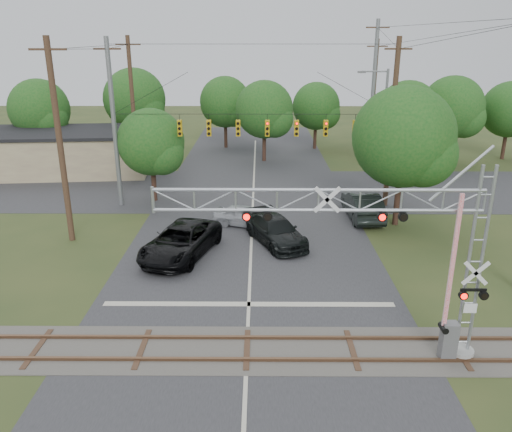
{
  "coord_description": "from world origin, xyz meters",
  "views": [
    {
      "loc": [
        0.45,
        -14.24,
        11.06
      ],
      "look_at": [
        0.31,
        7.5,
        3.5
      ],
      "focal_mm": 35.0,
      "sensor_mm": 36.0,
      "label": 1
    }
  ],
  "objects_px": {
    "streetlight": "(382,121)",
    "traffic_signal_span": "(265,126)",
    "pickup_black": "(181,241)",
    "commercial_building": "(60,151)",
    "car_dark": "(276,231)",
    "sedan_silver": "(244,216)",
    "crossing_gantry": "(380,243)"
  },
  "relations": [
    {
      "from": "car_dark",
      "to": "pickup_black",
      "type": "bearing_deg",
      "value": 175.89
    },
    {
      "from": "crossing_gantry",
      "to": "commercial_building",
      "type": "bearing_deg",
      "value": 128.02
    },
    {
      "from": "traffic_signal_span",
      "to": "commercial_building",
      "type": "bearing_deg",
      "value": 151.79
    },
    {
      "from": "streetlight",
      "to": "traffic_signal_span",
      "type": "bearing_deg",
      "value": -147.35
    },
    {
      "from": "sedan_silver",
      "to": "streetlight",
      "type": "relative_size",
      "value": 0.43
    },
    {
      "from": "traffic_signal_span",
      "to": "streetlight",
      "type": "relative_size",
      "value": 2.11
    },
    {
      "from": "car_dark",
      "to": "streetlight",
      "type": "relative_size",
      "value": 0.57
    },
    {
      "from": "commercial_building",
      "to": "traffic_signal_span",
      "type": "bearing_deg",
      "value": -33.48
    },
    {
      "from": "traffic_signal_span",
      "to": "commercial_building",
      "type": "distance_m",
      "value": 21.09
    },
    {
      "from": "traffic_signal_span",
      "to": "pickup_black",
      "type": "xyz_separation_m",
      "value": [
        -4.67,
        -9.09,
        -4.85
      ]
    },
    {
      "from": "traffic_signal_span",
      "to": "sedan_silver",
      "type": "xyz_separation_m",
      "value": [
        -1.34,
        -4.29,
        -5.04
      ]
    },
    {
      "from": "crossing_gantry",
      "to": "pickup_black",
      "type": "bearing_deg",
      "value": 132.23
    },
    {
      "from": "car_dark",
      "to": "sedan_silver",
      "type": "xyz_separation_m",
      "value": [
        -1.92,
        2.91,
        -0.09
      ]
    },
    {
      "from": "pickup_black",
      "to": "car_dark",
      "type": "bearing_deg",
      "value": 36.49
    },
    {
      "from": "pickup_black",
      "to": "sedan_silver",
      "type": "relative_size",
      "value": 1.56
    },
    {
      "from": "commercial_building",
      "to": "streetlight",
      "type": "distance_m",
      "value": 28.13
    },
    {
      "from": "traffic_signal_span",
      "to": "car_dark",
      "type": "bearing_deg",
      "value": -85.43
    },
    {
      "from": "pickup_black",
      "to": "sedan_silver",
      "type": "xyz_separation_m",
      "value": [
        3.33,
        4.8,
        -0.18
      ]
    },
    {
      "from": "traffic_signal_span",
      "to": "commercial_building",
      "type": "relative_size",
      "value": 1.16
    },
    {
      "from": "pickup_black",
      "to": "sedan_silver",
      "type": "distance_m",
      "value": 5.84
    },
    {
      "from": "crossing_gantry",
      "to": "pickup_black",
      "type": "relative_size",
      "value": 1.9
    },
    {
      "from": "commercial_building",
      "to": "streetlight",
      "type": "relative_size",
      "value": 1.82
    },
    {
      "from": "traffic_signal_span",
      "to": "commercial_building",
      "type": "height_order",
      "value": "traffic_signal_span"
    },
    {
      "from": "crossing_gantry",
      "to": "car_dark",
      "type": "bearing_deg",
      "value": 105.86
    },
    {
      "from": "car_dark",
      "to": "commercial_building",
      "type": "xyz_separation_m",
      "value": [
        -18.85,
        17.0,
        1.11
      ]
    },
    {
      "from": "sedan_silver",
      "to": "commercial_building",
      "type": "bearing_deg",
      "value": 69.36
    },
    {
      "from": "pickup_black",
      "to": "commercial_building",
      "type": "bearing_deg",
      "value": 142.42
    },
    {
      "from": "streetlight",
      "to": "car_dark",
      "type": "bearing_deg",
      "value": -123.74
    },
    {
      "from": "traffic_signal_span",
      "to": "streetlight",
      "type": "xyz_separation_m",
      "value": [
        9.41,
        6.03,
        -0.57
      ]
    },
    {
      "from": "pickup_black",
      "to": "streetlight",
      "type": "height_order",
      "value": "streetlight"
    },
    {
      "from": "pickup_black",
      "to": "commercial_building",
      "type": "distance_m",
      "value": 23.31
    },
    {
      "from": "car_dark",
      "to": "commercial_building",
      "type": "bearing_deg",
      "value": 114.02
    }
  ]
}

